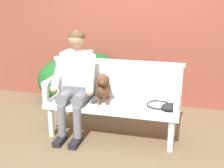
{
  "coord_description": "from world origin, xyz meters",
  "views": [
    {
      "loc": [
        0.86,
        -3.28,
        1.74
      ],
      "look_at": [
        0.0,
        0.0,
        0.69
      ],
      "focal_mm": 47.18,
      "sensor_mm": 36.0,
      "label": 1
    }
  ],
  "objects_px": {
    "person_seated": "(76,80)",
    "tennis_racket": "(158,104)",
    "dog_on_bench": "(103,88)",
    "garden_bench": "(112,108)",
    "baseball_glove": "(170,107)"
  },
  "relations": [
    {
      "from": "garden_bench",
      "to": "person_seated",
      "type": "bearing_deg",
      "value": -178.32
    },
    {
      "from": "garden_bench",
      "to": "person_seated",
      "type": "xyz_separation_m",
      "value": [
        -0.46,
        -0.01,
        0.33
      ]
    },
    {
      "from": "person_seated",
      "to": "baseball_glove",
      "type": "relative_size",
      "value": 5.96
    },
    {
      "from": "tennis_racket",
      "to": "baseball_glove",
      "type": "relative_size",
      "value": 2.63
    },
    {
      "from": "baseball_glove",
      "to": "tennis_racket",
      "type": "bearing_deg",
      "value": 110.28
    },
    {
      "from": "person_seated",
      "to": "dog_on_bench",
      "type": "height_order",
      "value": "person_seated"
    },
    {
      "from": "garden_bench",
      "to": "person_seated",
      "type": "height_order",
      "value": "person_seated"
    },
    {
      "from": "person_seated",
      "to": "dog_on_bench",
      "type": "xyz_separation_m",
      "value": [
        0.35,
        -0.0,
        -0.07
      ]
    },
    {
      "from": "garden_bench",
      "to": "baseball_glove",
      "type": "height_order",
      "value": "baseball_glove"
    },
    {
      "from": "garden_bench",
      "to": "baseball_glove",
      "type": "xyz_separation_m",
      "value": [
        0.71,
        -0.06,
        0.1
      ]
    },
    {
      "from": "dog_on_bench",
      "to": "baseball_glove",
      "type": "bearing_deg",
      "value": -2.61
    },
    {
      "from": "garden_bench",
      "to": "dog_on_bench",
      "type": "height_order",
      "value": "dog_on_bench"
    },
    {
      "from": "person_seated",
      "to": "tennis_racket",
      "type": "height_order",
      "value": "person_seated"
    },
    {
      "from": "person_seated",
      "to": "dog_on_bench",
      "type": "relative_size",
      "value": 3.3
    },
    {
      "from": "garden_bench",
      "to": "tennis_racket",
      "type": "bearing_deg",
      "value": 9.79
    }
  ]
}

